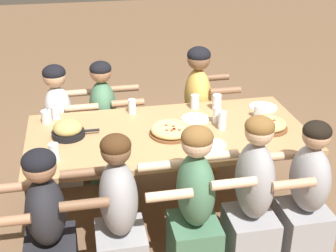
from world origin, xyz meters
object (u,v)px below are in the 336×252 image
object	(u,v)px
pizza_board_second	(269,125)
drinking_glass_h	(56,113)
drinking_glass_e	(132,107)
empty_plate_d	(212,145)
diner_near_center	(194,213)
pizza_board_main	(171,130)
empty_plate_c	(263,107)
drinking_glass_c	(222,121)
drinking_glass_d	(217,116)
diner_near_midright	(252,205)
cocktail_glass_blue	(47,117)
drinking_glass_g	(217,103)
skillet_bowl	(68,130)
drinking_glass_f	(195,103)
diner_far_left	(61,129)
diner_far_midright	(198,113)
diner_near_left	(48,235)
drinking_glass_b	(54,153)
diner_near_midleft	(119,224)
empty_plate_a	(195,119)
drinking_glass_a	(258,111)
diner_near_right	(305,203)
diner_far_midleft	(105,126)

from	to	relation	value
pizza_board_second	drinking_glass_h	distance (m)	1.70
drinking_glass_e	drinking_glass_h	distance (m)	0.62
empty_plate_d	diner_near_center	distance (m)	0.57
pizza_board_main	drinking_glass_e	distance (m)	0.50
empty_plate_c	drinking_glass_c	xyz separation A→B (m)	(-0.47, -0.32, 0.06)
diner_near_center	empty_plate_c	bearing A→B (deg)	-39.98
drinking_glass_d	diner_near_midright	size ratio (longest dim) A/B	0.11
cocktail_glass_blue	drinking_glass_g	world-z (taller)	drinking_glass_g
empty_plate_c	drinking_glass_h	bearing A→B (deg)	175.71
drinking_glass_e	drinking_glass_h	size ratio (longest dim) A/B	1.18
skillet_bowl	drinking_glass_d	xyz separation A→B (m)	(1.16, 0.00, 0.01)
drinking_glass_c	drinking_glass_e	size ratio (longest dim) A/B	1.21
pizza_board_second	drinking_glass_g	bearing A→B (deg)	123.98
drinking_glass_f	drinking_glass_h	xyz separation A→B (m)	(-1.15, 0.03, -0.01)
diner_far_left	drinking_glass_e	bearing A→B (deg)	61.49
skillet_bowl	drinking_glass_e	size ratio (longest dim) A/B	2.92
drinking_glass_f	diner_near_center	distance (m)	1.19
diner_near_center	diner_near_midright	bearing A→B (deg)	-90.00
drinking_glass_c	drinking_glass_d	size ratio (longest dim) A/B	1.08
diner_far_midright	drinking_glass_h	bearing A→B (deg)	-76.13
empty_plate_c	diner_far_midright	bearing A→B (deg)	135.78
skillet_bowl	diner_near_midright	distance (m)	1.45
diner_near_left	drinking_glass_h	bearing A→B (deg)	-2.83
pizza_board_main	diner_near_midright	xyz separation A→B (m)	(0.41, -0.69, -0.26)
drinking_glass_g	diner_far_midright	bearing A→B (deg)	98.01
skillet_bowl	cocktail_glass_blue	world-z (taller)	skillet_bowl
skillet_bowl	pizza_board_second	bearing A→B (deg)	-6.54
diner_far_left	diner_near_center	bearing A→B (deg)	30.73
cocktail_glass_blue	diner_near_left	size ratio (longest dim) A/B	0.12
drinking_glass_b	drinking_glass_c	distance (m)	1.28
drinking_glass_d	diner_near_midleft	size ratio (longest dim) A/B	0.12
empty_plate_a	empty_plate_d	world-z (taller)	same
drinking_glass_a	diner_near_midright	world-z (taller)	diner_near_midright
cocktail_glass_blue	diner_near_midright	bearing A→B (deg)	-38.84
pizza_board_main	drinking_glass_d	xyz separation A→B (m)	(0.39, 0.12, 0.03)
diner_near_center	diner_near_left	bearing A→B (deg)	90.00
drinking_glass_g	drinking_glass_a	bearing A→B (deg)	-37.05
diner_near_left	drinking_glass_a	bearing A→B (deg)	-63.13
drinking_glass_d	drinking_glass_g	world-z (taller)	drinking_glass_d
empty_plate_c	drinking_glass_a	world-z (taller)	drinking_glass_a
diner_near_right	drinking_glass_e	bearing A→B (deg)	42.65
pizza_board_second	cocktail_glass_blue	world-z (taller)	cocktail_glass_blue
diner_far_left	empty_plate_a	bearing A→B (deg)	63.16
pizza_board_second	empty_plate_d	size ratio (longest dim) A/B	1.43
drinking_glass_d	diner_near_midright	xyz separation A→B (m)	(0.02, -0.80, -0.29)
diner_near_midleft	drinking_glass_b	bearing A→B (deg)	39.46
drinking_glass_a	drinking_glass_b	distance (m)	1.66
drinking_glass_f	diner_near_center	xyz separation A→B (m)	(-0.28, -1.12, -0.29)
empty_plate_a	diner_far_midleft	world-z (taller)	diner_far_midleft
diner_near_midleft	diner_near_center	size ratio (longest dim) A/B	0.99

